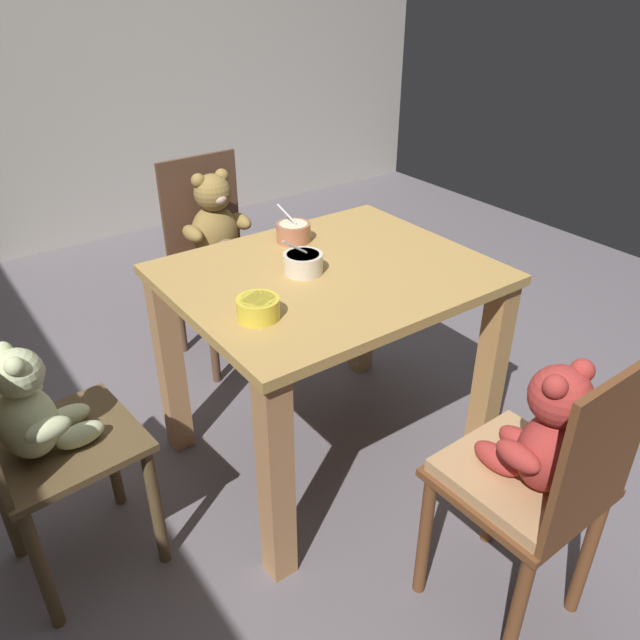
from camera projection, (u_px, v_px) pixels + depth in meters
ground_plane at (328, 451)px, 2.36m from camera, size 5.20×5.20×0.04m
wall_rear at (60, 21)px, 3.49m from camera, size 5.20×0.08×2.61m
dining_table at (329, 315)px, 2.06m from camera, size 0.98×0.81×0.74m
teddy_chair_near_left at (37, 430)px, 1.62m from camera, size 0.42×0.40×0.85m
teddy_chair_far_center at (217, 236)px, 2.66m from camera, size 0.41×0.39×0.89m
teddy_chair_near_front at (539, 462)px, 1.49m from camera, size 0.37×0.37×0.89m
porridge_bowl_cream_center at (303, 263)px, 1.94m from camera, size 0.13×0.13×0.13m
porridge_bowl_terracotta_far_center at (293, 232)px, 2.16m from camera, size 0.12×0.13×0.12m
porridge_bowl_yellow_near_left at (258, 308)px, 1.69m from camera, size 0.12×0.12×0.06m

